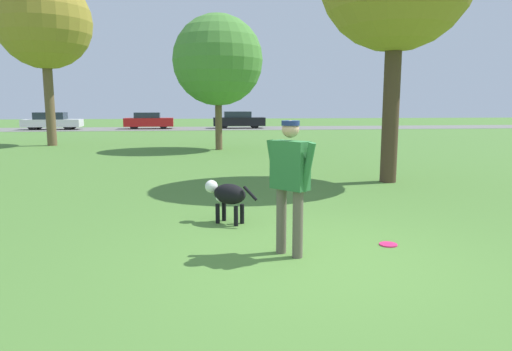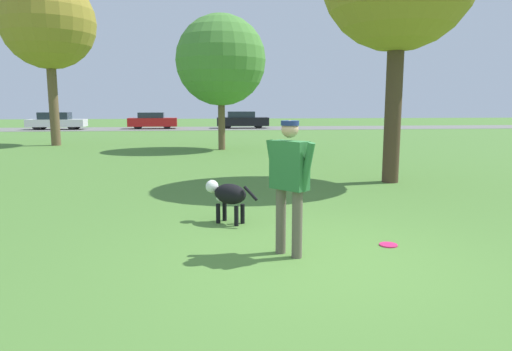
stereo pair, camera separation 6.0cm
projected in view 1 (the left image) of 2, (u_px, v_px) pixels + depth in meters
ground_plane at (314, 259)px, 5.62m from camera, size 120.00×120.00×0.00m
far_road_strip at (215, 128)px, 37.24m from camera, size 120.00×6.00×0.01m
person at (290, 176)px, 5.64m from camera, size 0.55×0.63×1.70m
dog at (227, 195)px, 7.30m from camera, size 0.85×0.70×0.68m
frisbee at (388, 244)px, 6.19m from camera, size 0.24×0.24×0.02m
tree_far_left at (44, 23)px, 20.64m from camera, size 4.21×4.21×7.73m
tree_mid_center at (218, 60)px, 18.96m from camera, size 3.76×3.76×5.61m
parked_car_white at (52, 121)px, 35.24m from camera, size 4.30×1.75×1.34m
parked_car_red at (149, 121)px, 36.51m from camera, size 3.88×1.80×1.31m
parked_car_black at (239, 120)px, 37.43m from camera, size 4.23×1.77×1.38m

